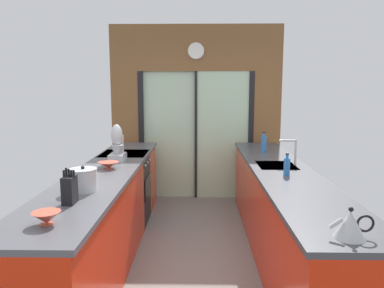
{
  "coord_description": "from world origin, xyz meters",
  "views": [
    {
      "loc": [
        0.04,
        -3.4,
        1.76
      ],
      "look_at": [
        -0.03,
        0.88,
        1.1
      ],
      "focal_mm": 34.65,
      "sensor_mm": 36.0,
      "label": 1
    }
  ],
  "objects_px": {
    "stock_pot": "(83,180)",
    "soap_bottle_near": "(287,166)",
    "mixing_bowl_far": "(108,165)",
    "oven_range": "(125,188)",
    "stand_mixer": "(117,147)",
    "kettle": "(350,225)",
    "mixing_bowl_near": "(46,218)",
    "knife_block": "(70,189)",
    "soap_bottle_far": "(264,143)"
  },
  "relations": [
    {
      "from": "stock_pot",
      "to": "soap_bottle_near",
      "type": "distance_m",
      "value": 1.87
    },
    {
      "from": "mixing_bowl_far",
      "to": "soap_bottle_near",
      "type": "relative_size",
      "value": 1.01
    },
    {
      "from": "oven_range",
      "to": "stock_pot",
      "type": "xyz_separation_m",
      "value": [
        0.02,
        -1.75,
        0.56
      ]
    },
    {
      "from": "stand_mixer",
      "to": "oven_range",
      "type": "bearing_deg",
      "value": 92.21
    },
    {
      "from": "stand_mixer",
      "to": "stock_pot",
      "type": "relative_size",
      "value": 1.89
    },
    {
      "from": "kettle",
      "to": "soap_bottle_near",
      "type": "distance_m",
      "value": 1.5
    },
    {
      "from": "stand_mixer",
      "to": "soap_bottle_near",
      "type": "relative_size",
      "value": 1.96
    },
    {
      "from": "oven_range",
      "to": "stand_mixer",
      "type": "distance_m",
      "value": 0.79
    },
    {
      "from": "mixing_bowl_near",
      "to": "knife_block",
      "type": "relative_size",
      "value": 0.67
    },
    {
      "from": "soap_bottle_near",
      "to": "soap_bottle_far",
      "type": "height_order",
      "value": "soap_bottle_far"
    },
    {
      "from": "mixing_bowl_far",
      "to": "mixing_bowl_near",
      "type": "bearing_deg",
      "value": -90.0
    },
    {
      "from": "mixing_bowl_far",
      "to": "kettle",
      "type": "relative_size",
      "value": 0.85
    },
    {
      "from": "mixing_bowl_near",
      "to": "kettle",
      "type": "bearing_deg",
      "value": -5.6
    },
    {
      "from": "mixing_bowl_near",
      "to": "knife_block",
      "type": "height_order",
      "value": "knife_block"
    },
    {
      "from": "knife_block",
      "to": "mixing_bowl_near",
      "type": "bearing_deg",
      "value": -90.0
    },
    {
      "from": "oven_range",
      "to": "mixing_bowl_far",
      "type": "height_order",
      "value": "mixing_bowl_far"
    },
    {
      "from": "mixing_bowl_far",
      "to": "knife_block",
      "type": "bearing_deg",
      "value": -90.0
    },
    {
      "from": "knife_block",
      "to": "soap_bottle_far",
      "type": "distance_m",
      "value": 2.82
    },
    {
      "from": "oven_range",
      "to": "stock_pot",
      "type": "relative_size",
      "value": 4.13
    },
    {
      "from": "kettle",
      "to": "oven_range",
      "type": "bearing_deg",
      "value": 124.06
    },
    {
      "from": "stand_mixer",
      "to": "stock_pot",
      "type": "height_order",
      "value": "stand_mixer"
    },
    {
      "from": "knife_block",
      "to": "stock_pot",
      "type": "relative_size",
      "value": 1.18
    },
    {
      "from": "mixing_bowl_near",
      "to": "soap_bottle_near",
      "type": "bearing_deg",
      "value": 36.7
    },
    {
      "from": "knife_block",
      "to": "stock_pot",
      "type": "xyz_separation_m",
      "value": [
        0.0,
        0.32,
        -0.01
      ]
    },
    {
      "from": "mixing_bowl_near",
      "to": "soap_bottle_near",
      "type": "relative_size",
      "value": 0.82
    },
    {
      "from": "soap_bottle_far",
      "to": "stand_mixer",
      "type": "bearing_deg",
      "value": -161.42
    },
    {
      "from": "oven_range",
      "to": "stand_mixer",
      "type": "xyz_separation_m",
      "value": [
        0.02,
        -0.48,
        0.63
      ]
    },
    {
      "from": "mixing_bowl_near",
      "to": "soap_bottle_far",
      "type": "height_order",
      "value": "soap_bottle_far"
    },
    {
      "from": "oven_range",
      "to": "mixing_bowl_far",
      "type": "relative_size",
      "value": 4.26
    },
    {
      "from": "mixing_bowl_far",
      "to": "soap_bottle_near",
      "type": "height_order",
      "value": "soap_bottle_near"
    },
    {
      "from": "oven_range",
      "to": "mixing_bowl_near",
      "type": "relative_size",
      "value": 5.24
    },
    {
      "from": "stand_mixer",
      "to": "kettle",
      "type": "relative_size",
      "value": 1.65
    },
    {
      "from": "kettle",
      "to": "soap_bottle_near",
      "type": "relative_size",
      "value": 1.19
    },
    {
      "from": "oven_range",
      "to": "kettle",
      "type": "xyz_separation_m",
      "value": [
        1.8,
        -2.66,
        0.54
      ]
    },
    {
      "from": "oven_range",
      "to": "mixing_bowl_near",
      "type": "distance_m",
      "value": 2.54
    },
    {
      "from": "knife_block",
      "to": "stand_mixer",
      "type": "relative_size",
      "value": 0.63
    },
    {
      "from": "stock_pot",
      "to": "mixing_bowl_near",
      "type": "bearing_deg",
      "value": -90.0
    },
    {
      "from": "mixing_bowl_far",
      "to": "knife_block",
      "type": "height_order",
      "value": "knife_block"
    },
    {
      "from": "kettle",
      "to": "soap_bottle_near",
      "type": "bearing_deg",
      "value": 90.06
    },
    {
      "from": "soap_bottle_far",
      "to": "oven_range",
      "type": "bearing_deg",
      "value": -176.15
    },
    {
      "from": "oven_range",
      "to": "kettle",
      "type": "distance_m",
      "value": 3.26
    },
    {
      "from": "mixing_bowl_far",
      "to": "soap_bottle_far",
      "type": "bearing_deg",
      "value": 30.08
    },
    {
      "from": "kettle",
      "to": "soap_bottle_near",
      "type": "xyz_separation_m",
      "value": [
        -0.0,
        1.5,
        0.01
      ]
    },
    {
      "from": "knife_block",
      "to": "stand_mixer",
      "type": "height_order",
      "value": "stand_mixer"
    },
    {
      "from": "stock_pot",
      "to": "soap_bottle_far",
      "type": "distance_m",
      "value": 2.58
    },
    {
      "from": "mixing_bowl_near",
      "to": "kettle",
      "type": "distance_m",
      "value": 1.79
    },
    {
      "from": "knife_block",
      "to": "stand_mixer",
      "type": "xyz_separation_m",
      "value": [
        0.0,
        1.59,
        0.06
      ]
    },
    {
      "from": "soap_bottle_near",
      "to": "mixing_bowl_far",
      "type": "bearing_deg",
      "value": 171.95
    },
    {
      "from": "mixing_bowl_near",
      "to": "mixing_bowl_far",
      "type": "distance_m",
      "value": 1.58
    },
    {
      "from": "stand_mixer",
      "to": "soap_bottle_far",
      "type": "relative_size",
      "value": 1.6
    }
  ]
}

